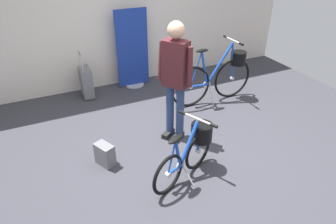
{
  "coord_description": "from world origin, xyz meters",
  "views": [
    {
      "loc": [
        -1.53,
        -2.97,
        2.56
      ],
      "look_at": [
        -0.07,
        0.15,
        0.55
      ],
      "focal_mm": 32.82,
      "sensor_mm": 36.0,
      "label": 1
    }
  ],
  "objects_px": {
    "display_bike_left": "(218,75)",
    "visitor_near_wall": "(175,76)",
    "folding_bike_foreground": "(191,149)",
    "rolling_suitcase": "(86,82)",
    "backpack_on_floor": "(105,154)",
    "floor_banner_stand": "(133,54)"
  },
  "relations": [
    {
      "from": "folding_bike_foreground",
      "to": "display_bike_left",
      "type": "relative_size",
      "value": 0.63
    },
    {
      "from": "visitor_near_wall",
      "to": "floor_banner_stand",
      "type": "bearing_deg",
      "value": 88.37
    },
    {
      "from": "visitor_near_wall",
      "to": "backpack_on_floor",
      "type": "height_order",
      "value": "visitor_near_wall"
    },
    {
      "from": "rolling_suitcase",
      "to": "backpack_on_floor",
      "type": "xyz_separation_m",
      "value": [
        -0.2,
        -1.97,
        -0.14
      ]
    },
    {
      "from": "display_bike_left",
      "to": "floor_banner_stand",
      "type": "bearing_deg",
      "value": 132.63
    },
    {
      "from": "display_bike_left",
      "to": "rolling_suitcase",
      "type": "distance_m",
      "value": 2.31
    },
    {
      "from": "folding_bike_foreground",
      "to": "visitor_near_wall",
      "type": "bearing_deg",
      "value": 76.96
    },
    {
      "from": "folding_bike_foreground",
      "to": "backpack_on_floor",
      "type": "height_order",
      "value": "folding_bike_foreground"
    },
    {
      "from": "folding_bike_foreground",
      "to": "display_bike_left",
      "type": "distance_m",
      "value": 2.0
    },
    {
      "from": "backpack_on_floor",
      "to": "floor_banner_stand",
      "type": "bearing_deg",
      "value": 61.49
    },
    {
      "from": "rolling_suitcase",
      "to": "backpack_on_floor",
      "type": "distance_m",
      "value": 1.99
    },
    {
      "from": "folding_bike_foreground",
      "to": "rolling_suitcase",
      "type": "height_order",
      "value": "rolling_suitcase"
    },
    {
      "from": "folding_bike_foreground",
      "to": "rolling_suitcase",
      "type": "distance_m",
      "value": 2.67
    },
    {
      "from": "display_bike_left",
      "to": "visitor_near_wall",
      "type": "bearing_deg",
      "value": -149.42
    },
    {
      "from": "display_bike_left",
      "to": "folding_bike_foreground",
      "type": "bearing_deg",
      "value": -132.11
    },
    {
      "from": "display_bike_left",
      "to": "backpack_on_floor",
      "type": "relative_size",
      "value": 5.31
    },
    {
      "from": "floor_banner_stand",
      "to": "display_bike_left",
      "type": "distance_m",
      "value": 1.64
    },
    {
      "from": "folding_bike_foreground",
      "to": "rolling_suitcase",
      "type": "relative_size",
      "value": 1.18
    },
    {
      "from": "display_bike_left",
      "to": "visitor_near_wall",
      "type": "relative_size",
      "value": 0.93
    },
    {
      "from": "floor_banner_stand",
      "to": "backpack_on_floor",
      "type": "height_order",
      "value": "floor_banner_stand"
    },
    {
      "from": "folding_bike_foreground",
      "to": "display_bike_left",
      "type": "bearing_deg",
      "value": 47.89
    },
    {
      "from": "folding_bike_foreground",
      "to": "floor_banner_stand",
      "type": "bearing_deg",
      "value": 84.91
    }
  ]
}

